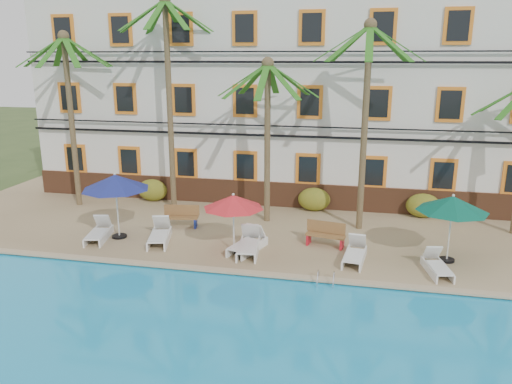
% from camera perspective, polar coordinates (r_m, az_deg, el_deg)
% --- Properties ---
extents(ground, '(100.00, 100.00, 0.00)m').
position_cam_1_polar(ground, '(17.80, -1.56, -8.75)').
color(ground, '#384C23').
rests_on(ground, ground).
extents(pool_deck, '(30.00, 12.00, 0.25)m').
position_cam_1_polar(pool_deck, '(22.32, 1.43, -3.35)').
color(pool_deck, tan).
rests_on(pool_deck, ground).
extents(pool_coping, '(30.00, 0.35, 0.06)m').
position_cam_1_polar(pool_coping, '(16.89, -2.29, -9.09)').
color(pool_coping, tan).
rests_on(pool_coping, pool_deck).
extents(hotel_building, '(25.40, 6.44, 10.22)m').
position_cam_1_polar(hotel_building, '(26.14, 3.56, 11.11)').
color(hotel_building, silver).
rests_on(hotel_building, pool_deck).
extents(palm_a, '(4.23, 4.23, 8.13)m').
position_cam_1_polar(palm_a, '(24.96, -20.57, 10.18)').
color(palm_a, brown).
rests_on(palm_a, pool_deck).
extents(palm_b, '(4.23, 4.23, 9.61)m').
position_cam_1_polar(palm_b, '(23.01, -9.98, 12.64)').
color(palm_b, brown).
rests_on(palm_b, pool_deck).
extents(palm_c, '(4.23, 4.23, 6.98)m').
position_cam_1_polar(palm_c, '(21.02, 1.32, 8.53)').
color(palm_c, brown).
rests_on(palm_c, pool_deck).
extents(palm_d, '(4.23, 4.23, 8.40)m').
position_cam_1_polar(palm_d, '(20.39, 12.48, 10.30)').
color(palm_d, brown).
rests_on(palm_d, pool_deck).
extents(shrub_left, '(1.50, 0.90, 1.10)m').
position_cam_1_polar(shrub_left, '(25.38, -11.74, 0.21)').
color(shrub_left, '#274E16').
rests_on(shrub_left, pool_deck).
extents(shrub_mid, '(1.50, 0.90, 1.10)m').
position_cam_1_polar(shrub_mid, '(23.40, 6.65, -0.84)').
color(shrub_mid, '#274E16').
rests_on(shrub_mid, pool_deck).
extents(shrub_right, '(1.50, 0.90, 1.10)m').
position_cam_1_polar(shrub_right, '(23.49, 18.56, -1.48)').
color(shrub_right, '#274E16').
rests_on(shrub_right, pool_deck).
extents(umbrella_blue, '(2.65, 2.65, 2.65)m').
position_cam_1_polar(umbrella_blue, '(20.11, -15.78, 1.06)').
color(umbrella_blue, black).
rests_on(umbrella_blue, pool_deck).
extents(umbrella_red, '(2.23, 2.23, 2.24)m').
position_cam_1_polar(umbrella_red, '(18.03, -2.61, -1.15)').
color(umbrella_red, black).
rests_on(umbrella_red, pool_deck).
extents(umbrella_green, '(2.45, 2.45, 2.45)m').
position_cam_1_polar(umbrella_green, '(18.37, 21.54, -1.31)').
color(umbrella_green, black).
rests_on(umbrella_green, pool_deck).
extents(lounger_a, '(1.04, 1.96, 0.88)m').
position_cam_1_polar(lounger_a, '(20.67, -17.52, -4.42)').
color(lounger_a, white).
rests_on(lounger_a, pool_deck).
extents(lounger_b, '(1.18, 2.10, 0.94)m').
position_cam_1_polar(lounger_b, '(19.79, -10.96, -4.79)').
color(lounger_b, white).
rests_on(lounger_b, pool_deck).
extents(lounger_c, '(1.25, 2.05, 0.91)m').
position_cam_1_polar(lounger_c, '(18.59, -0.91, -5.86)').
color(lounger_c, white).
rests_on(lounger_c, pool_deck).
extents(lounger_d, '(0.95, 2.09, 0.96)m').
position_cam_1_polar(lounger_d, '(18.42, -0.84, -6.02)').
color(lounger_d, white).
rests_on(lounger_d, pool_deck).
extents(lounger_e, '(0.87, 1.92, 0.88)m').
position_cam_1_polar(lounger_e, '(18.01, 11.22, -6.91)').
color(lounger_e, white).
rests_on(lounger_e, pool_deck).
extents(lounger_f, '(0.92, 1.78, 0.80)m').
position_cam_1_polar(lounger_f, '(17.81, 19.98, -7.92)').
color(lounger_f, white).
rests_on(lounger_f, pool_deck).
extents(bench_left, '(1.56, 0.71, 0.93)m').
position_cam_1_polar(bench_left, '(21.34, -8.62, -2.73)').
color(bench_left, olive).
rests_on(bench_left, pool_deck).
extents(bench_right, '(1.56, 0.74, 0.93)m').
position_cam_1_polar(bench_right, '(19.20, 8.00, -4.76)').
color(bench_right, olive).
rests_on(bench_right, pool_deck).
extents(pool_ladder, '(0.54, 0.74, 0.74)m').
position_cam_1_polar(pool_ladder, '(16.39, 7.98, -10.14)').
color(pool_ladder, silver).
rests_on(pool_ladder, ground).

